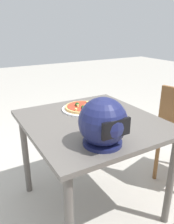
# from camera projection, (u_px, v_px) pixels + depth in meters

# --- Properties ---
(ground_plane) EXTENTS (14.00, 14.00, 0.00)m
(ground_plane) POSITION_uv_depth(u_px,v_px,m) (91.00, 204.00, 1.81)
(ground_plane) COLOR #B2ADA3
(dining_table) EXTENTS (0.89, 0.94, 0.74)m
(dining_table) POSITION_uv_depth(u_px,v_px,m) (92.00, 132.00, 1.58)
(dining_table) COLOR #5B5651
(dining_table) RESTS_ON ground
(pizza_plate) EXTENTS (0.32, 0.32, 0.01)m
(pizza_plate) POSITION_uv_depth(u_px,v_px,m) (83.00, 109.00, 1.74)
(pizza_plate) COLOR white
(pizza_plate) RESTS_ON dining_table
(pizza) EXTENTS (0.27, 0.27, 0.06)m
(pizza) POSITION_uv_depth(u_px,v_px,m) (83.00, 107.00, 1.73)
(pizza) COLOR tan
(pizza) RESTS_ON pizza_plate
(motorcycle_helmet) EXTENTS (0.26, 0.26, 0.26)m
(motorcycle_helmet) POSITION_uv_depth(u_px,v_px,m) (103.00, 123.00, 1.19)
(motorcycle_helmet) COLOR #191E4C
(motorcycle_helmet) RESTS_ON dining_table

